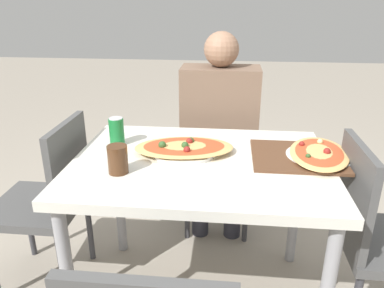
% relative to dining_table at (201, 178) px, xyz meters
% --- Properties ---
extents(dining_table, '(1.05, 0.78, 0.73)m').
position_rel_dining_table_xyz_m(dining_table, '(0.00, 0.00, 0.00)').
color(dining_table, silver).
rests_on(dining_table, ground_plane).
extents(chair_far_seated, '(0.40, 0.40, 0.84)m').
position_rel_dining_table_xyz_m(chair_far_seated, '(0.05, 0.72, -0.17)').
color(chair_far_seated, '#4C4C4C').
rests_on(chair_far_seated, ground_plane).
extents(chair_side_left, '(0.40, 0.40, 0.84)m').
position_rel_dining_table_xyz_m(chair_side_left, '(-0.72, 0.07, -0.17)').
color(chair_side_left, '#4C4C4C').
rests_on(chair_side_left, ground_plane).
extents(chair_side_right, '(0.40, 0.40, 0.84)m').
position_rel_dining_table_xyz_m(chair_side_right, '(0.72, -0.07, -0.17)').
color(chair_side_right, '#4C4C4C').
rests_on(chair_side_right, ground_plane).
extents(person_seated, '(0.43, 0.25, 1.19)m').
position_rel_dining_table_xyz_m(person_seated, '(0.05, 0.61, 0.05)').
color(person_seated, '#2D2D38').
rests_on(person_seated, ground_plane).
extents(pizza_main, '(0.45, 0.31, 0.06)m').
position_rel_dining_table_xyz_m(pizza_main, '(-0.08, 0.07, 0.10)').
color(pizza_main, white).
rests_on(pizza_main, dining_table).
extents(soda_can, '(0.07, 0.07, 0.12)m').
position_rel_dining_table_xyz_m(soda_can, '(-0.39, 0.13, 0.15)').
color(soda_can, '#197233').
rests_on(soda_can, dining_table).
extents(drink_glass, '(0.08, 0.08, 0.11)m').
position_rel_dining_table_xyz_m(drink_glass, '(-0.30, -0.15, 0.14)').
color(drink_glass, '#4C2D19').
rests_on(drink_glass, dining_table).
extents(serving_tray, '(0.37, 0.32, 0.01)m').
position_rel_dining_table_xyz_m(serving_tray, '(0.39, 0.06, 0.09)').
color(serving_tray, brown).
rests_on(serving_tray, dining_table).
extents(pizza_second, '(0.29, 0.41, 0.05)m').
position_rel_dining_table_xyz_m(pizza_second, '(0.48, 0.06, 0.10)').
color(pizza_second, white).
rests_on(pizza_second, dining_table).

